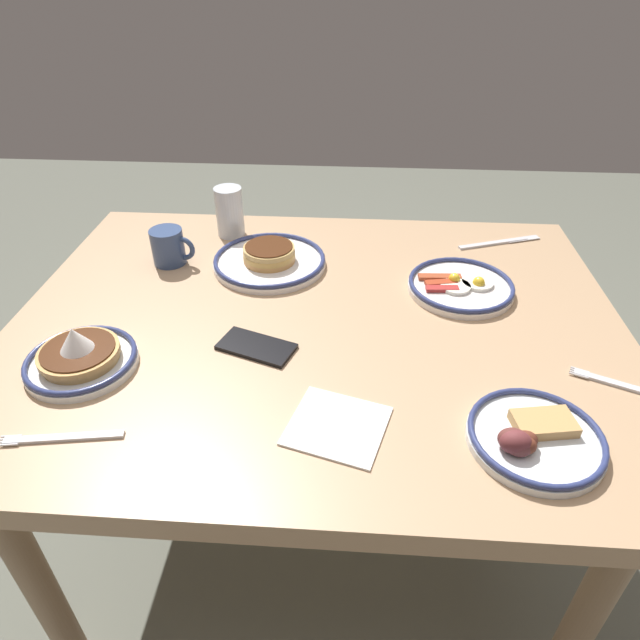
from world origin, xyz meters
TOP-DOWN VIEW (x-y plane):
  - ground_plane at (0.00, 0.00)m, footprint 6.00×6.00m
  - dining_table at (0.00, 0.00)m, footprint 1.26×0.98m
  - plate_near_main at (-0.31, -0.13)m, footprint 0.23×0.23m
  - plate_center_pancakes at (0.13, -0.21)m, footprint 0.27×0.27m
  - plate_far_companion at (0.42, 0.18)m, footprint 0.20×0.20m
  - plate_far_side at (-0.36, 0.32)m, footprint 0.21×0.21m
  - coffee_mug at (0.37, -0.21)m, footprint 0.11×0.08m
  - drinking_glass at (0.25, -0.37)m, footprint 0.07×0.07m
  - cell_phone at (0.11, 0.11)m, footprint 0.16×0.12m
  - paper_napkin at (-0.05, 0.30)m, footprint 0.18×0.18m
  - fork_near at (-0.55, 0.18)m, footprint 0.18×0.09m
  - fork_far at (0.38, 0.36)m, footprint 0.19×0.05m
  - butter_knife at (-0.44, -0.37)m, footprint 0.22×0.09m

SIDE VIEW (x-z plane):
  - ground_plane at x=0.00m, z-range 0.00..0.00m
  - dining_table at x=0.00m, z-range 0.29..1.03m
  - paper_napkin at x=-0.05m, z-range 0.74..0.74m
  - butter_knife at x=-0.44m, z-range 0.74..0.75m
  - fork_far at x=0.38m, z-range 0.74..0.75m
  - fork_near at x=-0.55m, z-range 0.74..0.75m
  - cell_phone at x=0.11m, z-range 0.74..0.75m
  - plate_near_main at x=-0.31m, z-range 0.73..0.77m
  - plate_far_side at x=-0.36m, z-range 0.73..0.78m
  - plate_center_pancakes at x=0.13m, z-range 0.73..0.78m
  - plate_far_companion at x=0.42m, z-range 0.72..0.80m
  - coffee_mug at x=0.37m, z-range 0.74..0.83m
  - drinking_glass at x=0.25m, z-range 0.73..0.86m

